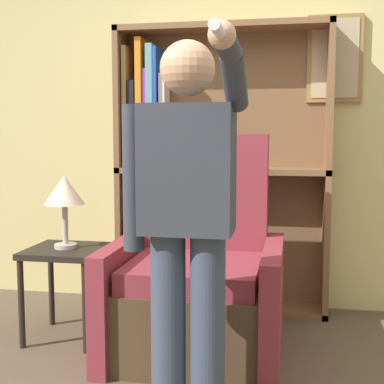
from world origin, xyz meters
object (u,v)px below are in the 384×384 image
at_px(bookcase, 194,173).
at_px(table_lamp, 64,193).
at_px(side_table, 66,263).
at_px(armchair, 198,285).
at_px(person_standing, 187,212).

height_order(bookcase, table_lamp, bookcase).
relative_size(side_table, table_lamp, 1.28).
bearing_deg(armchair, side_table, 177.44).
bearing_deg(person_standing, bookcase, 99.34).
relative_size(person_standing, table_lamp, 3.70).
height_order(bookcase, person_standing, bookcase).
distance_m(bookcase, table_lamp, 0.99).
height_order(bookcase, side_table, bookcase).
bearing_deg(bookcase, armchair, -78.11).
xyz_separation_m(person_standing, table_lamp, (-0.91, 0.82, -0.03)).
bearing_deg(side_table, armchair, -2.56).
xyz_separation_m(bookcase, table_lamp, (-0.65, -0.74, -0.08)).
distance_m(armchair, table_lamp, 0.97).
xyz_separation_m(armchair, person_standing, (0.09, -0.79, 0.54)).
relative_size(bookcase, person_standing, 1.22).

